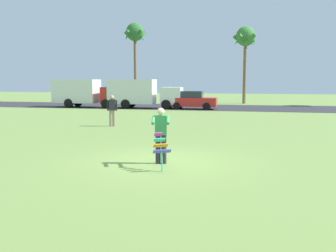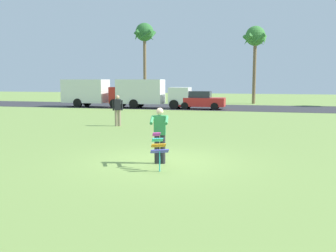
% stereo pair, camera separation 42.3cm
% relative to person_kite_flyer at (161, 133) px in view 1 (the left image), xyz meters
% --- Properties ---
extents(ground_plane, '(120.00, 120.00, 0.00)m').
position_rel_person_kite_flyer_xyz_m(ground_plane, '(0.01, 0.23, -0.95)').
color(ground_plane, olive).
extents(road_strip, '(120.00, 8.00, 0.01)m').
position_rel_person_kite_flyer_xyz_m(road_strip, '(0.01, 23.99, -0.95)').
color(road_strip, '#2D2D33').
rests_on(road_strip, ground).
extents(person_kite_flyer, '(0.64, 0.73, 1.73)m').
position_rel_person_kite_flyer_xyz_m(person_kite_flyer, '(0.00, 0.00, 0.00)').
color(person_kite_flyer, '#26262B').
rests_on(person_kite_flyer, ground).
extents(kite_held, '(0.61, 0.73, 1.05)m').
position_rel_person_kite_flyer_xyz_m(kite_held, '(0.19, -0.82, -0.26)').
color(kite_held, '#D83399').
rests_on(kite_held, ground).
extents(parked_truck_red_cab, '(6.73, 2.19, 2.62)m').
position_rel_person_kite_flyer_xyz_m(parked_truck_red_cab, '(-12.69, 21.59, 0.46)').
color(parked_truck_red_cab, '#B2231E').
rests_on(parked_truck_red_cab, ground).
extents(parked_truck_white_box, '(6.75, 2.24, 2.62)m').
position_rel_person_kite_flyer_xyz_m(parked_truck_white_box, '(-7.13, 21.59, 0.46)').
color(parked_truck_white_box, silver).
rests_on(parked_truck_white_box, ground).
extents(parked_car_red, '(4.21, 1.86, 1.60)m').
position_rel_person_kite_flyer_xyz_m(parked_car_red, '(-2.36, 21.59, -0.18)').
color(parked_car_red, red).
rests_on(parked_car_red, ground).
extents(palm_tree_left_near, '(2.58, 2.71, 9.16)m').
position_rel_person_kite_flyer_xyz_m(palm_tree_left_near, '(-10.65, 31.13, 6.74)').
color(palm_tree_left_near, brown).
rests_on(palm_tree_left_near, ground).
extents(palm_tree_right_near, '(2.58, 2.71, 8.30)m').
position_rel_person_kite_flyer_xyz_m(palm_tree_right_near, '(1.97, 30.62, 5.95)').
color(palm_tree_right_near, brown).
rests_on(palm_tree_right_near, ground).
extents(person_walker_near, '(0.53, 0.34, 1.73)m').
position_rel_person_kite_flyer_xyz_m(person_walker_near, '(-4.85, 8.47, -0.02)').
color(person_walker_near, gray).
rests_on(person_walker_near, ground).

